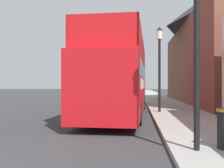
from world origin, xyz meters
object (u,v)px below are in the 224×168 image
at_px(parked_car_ahead_of_bus, 132,95).
at_px(lamp_post_nearest, 197,5).
at_px(tour_bus, 120,81).
at_px(lamp_post_second, 159,53).

xyz_separation_m(parked_car_ahead_of_bus, lamp_post_nearest, (1.71, -16.42, 2.69)).
distance_m(tour_bus, lamp_post_nearest, 8.18).
relative_size(tour_bus, lamp_post_second, 2.46).
bearing_deg(tour_bus, lamp_post_nearest, -71.16).
relative_size(parked_car_ahead_of_bus, lamp_post_nearest, 0.85).
distance_m(tour_bus, parked_car_ahead_of_bus, 8.80).
xyz_separation_m(tour_bus, parked_car_ahead_of_bus, (0.51, 8.72, -1.09)).
xyz_separation_m(lamp_post_nearest, lamp_post_second, (-0.12, 8.26, -0.07)).
height_order(tour_bus, lamp_post_second, lamp_post_second).
distance_m(lamp_post_nearest, lamp_post_second, 8.26).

